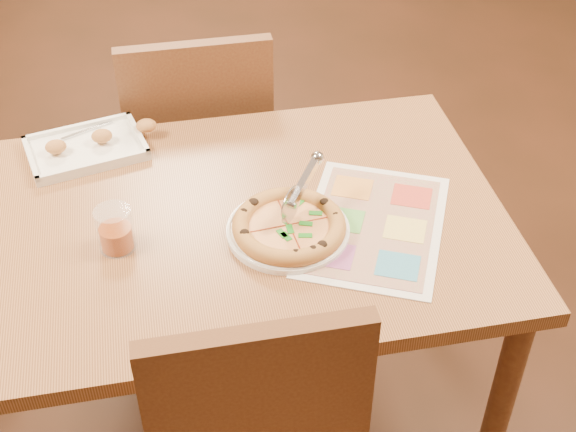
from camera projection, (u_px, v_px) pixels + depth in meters
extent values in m
plane|color=black|center=(235.00, 411.00, 2.29)|extent=(7.00, 7.00, 0.00)
cube|color=#9A653D|center=(222.00, 226.00, 1.84)|extent=(1.30, 0.85, 0.04)
cylinder|color=brown|center=(5.00, 266.00, 2.26)|extent=(0.06, 0.06, 0.68)
cylinder|color=brown|center=(499.00, 409.00, 1.89)|extent=(0.06, 0.06, 0.68)
cylinder|color=brown|center=(405.00, 214.00, 2.44)|extent=(0.06, 0.06, 0.68)
cube|color=brown|center=(260.00, 413.00, 1.48)|extent=(0.42, 0.04, 0.45)
cube|color=brown|center=(197.00, 144.00, 2.53)|extent=(0.42, 0.42, 0.04)
cube|color=brown|center=(199.00, 116.00, 2.24)|extent=(0.42, 0.04, 0.45)
cylinder|color=white|center=(288.00, 231.00, 1.79)|extent=(0.35, 0.35, 0.01)
cylinder|color=#C69143|center=(289.00, 229.00, 1.77)|extent=(0.24, 0.24, 0.01)
cylinder|color=#EBC47F|center=(289.00, 226.00, 1.77)|extent=(0.21, 0.21, 0.01)
torus|color=#C69143|center=(289.00, 225.00, 1.77)|extent=(0.25, 0.25, 0.04)
cylinder|color=silver|center=(291.00, 205.00, 1.75)|extent=(0.06, 0.07, 0.09)
cube|color=silver|center=(304.00, 181.00, 1.78)|extent=(0.10, 0.11, 0.06)
cube|color=white|center=(86.00, 150.00, 2.03)|extent=(0.32, 0.25, 0.02)
cube|color=silver|center=(86.00, 146.00, 2.02)|extent=(0.13, 0.07, 0.00)
ellipsoid|color=#BD8044|center=(56.00, 147.00, 1.98)|extent=(0.05, 0.04, 0.03)
ellipsoid|color=#BD8044|center=(102.00, 136.00, 2.02)|extent=(0.05, 0.04, 0.03)
ellipsoid|color=#BD8044|center=(146.00, 126.00, 2.06)|extent=(0.05, 0.04, 0.03)
cylinder|color=#90350B|center=(116.00, 237.00, 1.74)|extent=(0.07, 0.07, 0.05)
cylinder|color=white|center=(115.00, 229.00, 1.73)|extent=(0.08, 0.08, 0.10)
cube|color=silver|center=(374.00, 225.00, 1.81)|extent=(0.45, 0.51, 0.00)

